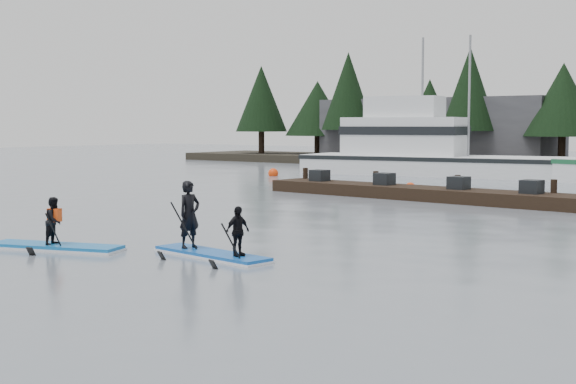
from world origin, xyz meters
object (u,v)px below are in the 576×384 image
Objects in this scene: paddleboard_solo at (55,235)px; paddleboard_duo at (208,232)px; fishing_boat_large at (426,164)px; floating_dock at (425,193)px.

paddleboard_duo reaches higher than paddleboard_solo.
floating_dock is at bearing -71.36° from fishing_boat_large.
floating_dock is 17.14m from paddleboard_solo.
paddleboard_duo is (3.65, 1.48, 0.20)m from paddleboard_solo.
floating_dock is 4.45× the size of paddleboard_duo.
paddleboard_duo is at bearing 3.36° from paddleboard_solo.
paddleboard_duo is at bearing -76.63° from floating_dock.
paddleboard_duo is (2.44, -15.62, 0.31)m from floating_dock.
paddleboard_solo is at bearing -87.25° from fishing_boat_large.
floating_dock is at bearing 67.23° from paddleboard_solo.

